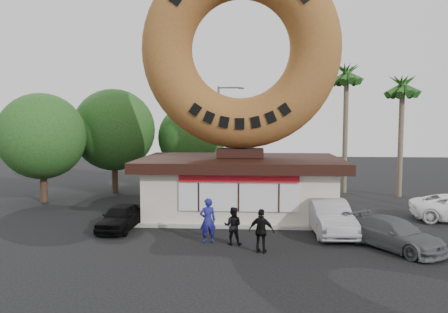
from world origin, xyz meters
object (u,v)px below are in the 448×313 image
person_center (233,226)px  car_silver (329,217)px  giant_donut (241,49)px  person_left (208,220)px  car_grey (394,234)px  person_right (262,231)px  car_black (121,217)px  donut_shop (240,184)px  street_lamp (220,131)px

person_center → car_silver: person_center is taller
giant_donut → person_left: (-1.27, -5.74, -8.32)m
car_grey → car_silver: bearing=98.9°
person_left → person_right: 2.68m
person_right → car_black: bearing=-11.1°
giant_donut → car_grey: size_ratio=2.49×
donut_shop → street_lamp: street_lamp is taller
car_black → car_silver: car_silver is taller
giant_donut → person_center: size_ratio=6.69×
donut_shop → person_center: donut_shop is taller
street_lamp → car_black: 14.80m
street_lamp → car_silver: (6.23, -13.78, -3.69)m
person_right → car_silver: person_right is taller
car_black → car_silver: (10.18, -0.05, 0.15)m
car_silver → car_grey: bearing=-49.4°
car_black → car_silver: 10.18m
car_silver → car_black: bearing=176.4°
donut_shop → car_black: (-5.81, -3.72, -1.13)m
car_silver → street_lamp: bearing=111.0°
car_grey → street_lamp: bearing=82.9°
street_lamp → person_right: street_lamp is taller
donut_shop → car_grey: 9.12m
donut_shop → person_left: bearing=-102.6°
street_lamp → car_silver: street_lamp is taller
person_center → car_black: (-5.65, 2.19, -0.19)m
street_lamp → person_left: bearing=-87.9°
person_left → person_right: bearing=132.7°
car_black → donut_shop: bearing=36.5°
car_black → car_grey: size_ratio=0.84×
person_left → person_center: bearing=152.5°
person_right → car_black: size_ratio=0.48×
car_grey → person_left: bearing=142.1°
car_black → car_silver: bearing=3.6°
street_lamp → car_silver: bearing=-65.7°
car_black → giant_donut: bearing=36.6°
person_center → car_grey: 6.81m
person_left → car_black: bearing=-41.8°
donut_shop → car_black: size_ratio=3.00×
giant_donut → street_lamp: giant_donut is taller
giant_donut → person_right: bearing=-81.4°
car_silver → person_left: bearing=-164.2°
person_center → person_left: bearing=-3.3°
donut_shop → car_grey: (6.65, -6.14, -1.12)m
person_center → person_right: bearing=143.4°
car_silver → car_grey: size_ratio=1.08×
person_center → car_silver: bearing=-148.4°
giant_donut → car_black: (-5.81, -3.74, -8.69)m
giant_donut → car_silver: size_ratio=2.31×
person_right → car_grey: (5.59, 0.90, -0.26)m
person_left → car_black: 4.97m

